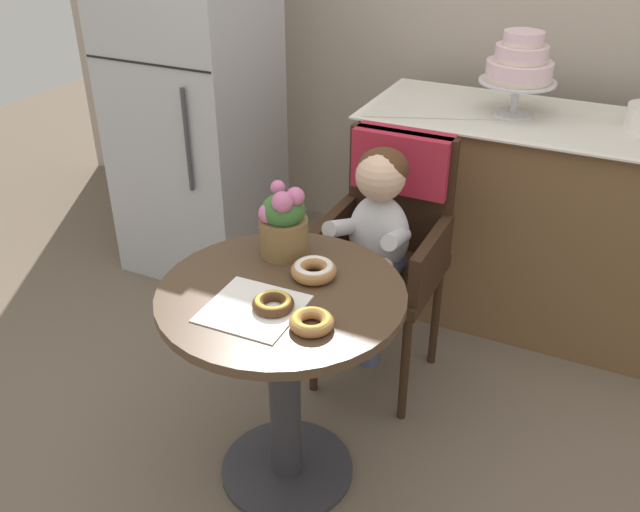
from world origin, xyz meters
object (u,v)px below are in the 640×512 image
(cafe_table, at_px, (283,350))
(wicker_chair, at_px, (391,222))
(donut_mid, at_px, (273,303))
(donut_side, at_px, (314,270))
(seated_child, at_px, (375,231))
(tiered_cake_stand, at_px, (520,65))
(refrigerator, at_px, (194,95))
(donut_front, at_px, (311,321))
(flower_vase, at_px, (284,222))

(cafe_table, distance_m, wicker_chair, 0.71)
(wicker_chair, relative_size, donut_mid, 8.24)
(cafe_table, relative_size, donut_side, 5.31)
(seated_child, height_order, tiered_cake_stand, tiered_cake_stand)
(donut_side, relative_size, refrigerator, 0.08)
(tiered_cake_stand, bearing_deg, donut_front, -97.82)
(donut_side, height_order, tiered_cake_stand, tiered_cake_stand)
(donut_side, height_order, flower_vase, flower_vase)
(wicker_chair, bearing_deg, cafe_table, -90.02)
(donut_side, bearing_deg, flower_vase, 149.56)
(cafe_table, bearing_deg, donut_front, -37.76)
(donut_front, relative_size, donut_mid, 1.03)
(wicker_chair, xyz_separation_m, tiered_cake_stand, (0.27, 0.61, 0.46))
(donut_side, bearing_deg, cafe_table, -114.16)
(donut_mid, bearing_deg, donut_front, -13.57)
(tiered_cake_stand, bearing_deg, donut_side, -104.23)
(donut_front, xyz_separation_m, donut_side, (-0.11, 0.23, 0.00))
(donut_mid, xyz_separation_m, donut_side, (0.03, 0.20, 0.01))
(flower_vase, xyz_separation_m, refrigerator, (-0.96, 0.91, 0.02))
(donut_front, height_order, flower_vase, flower_vase)
(donut_front, bearing_deg, wicker_chair, 95.62)
(cafe_table, xyz_separation_m, tiered_cake_stand, (0.35, 1.30, 0.59))
(flower_vase, relative_size, refrigerator, 0.13)
(seated_child, distance_m, tiered_cake_stand, 0.92)
(flower_vase, height_order, refrigerator, refrigerator)
(seated_child, bearing_deg, donut_side, -93.68)
(seated_child, relative_size, tiered_cake_stand, 2.23)
(donut_side, bearing_deg, wicker_chair, 87.31)
(seated_child, bearing_deg, cafe_table, -98.15)
(tiered_cake_stand, relative_size, refrigerator, 0.19)
(seated_child, distance_m, flower_vase, 0.41)
(donut_front, bearing_deg, donut_mid, 166.43)
(donut_front, xyz_separation_m, flower_vase, (-0.25, 0.31, 0.09))
(cafe_table, relative_size, seated_child, 0.99)
(donut_front, bearing_deg, refrigerator, 134.65)
(donut_mid, xyz_separation_m, tiered_cake_stand, (0.33, 1.39, 0.36))
(tiered_cake_stand, bearing_deg, cafe_table, -105.11)
(donut_front, bearing_deg, cafe_table, 142.24)
(wicker_chair, bearing_deg, tiered_cake_stand, 72.11)
(cafe_table, distance_m, donut_front, 0.30)
(donut_side, distance_m, refrigerator, 1.48)
(flower_vase, distance_m, tiered_cake_stand, 1.22)
(flower_vase, bearing_deg, donut_front, -51.48)
(cafe_table, bearing_deg, seated_child, 81.85)
(tiered_cake_stand, xyz_separation_m, refrigerator, (-1.40, -0.20, -0.25))
(refrigerator, bearing_deg, donut_front, -45.35)
(seated_child, xyz_separation_m, tiered_cake_stand, (0.27, 0.77, 0.42))
(seated_child, xyz_separation_m, donut_mid, (-0.05, -0.62, 0.06))
(donut_mid, distance_m, tiered_cake_stand, 1.47)
(cafe_table, height_order, donut_side, donut_side)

